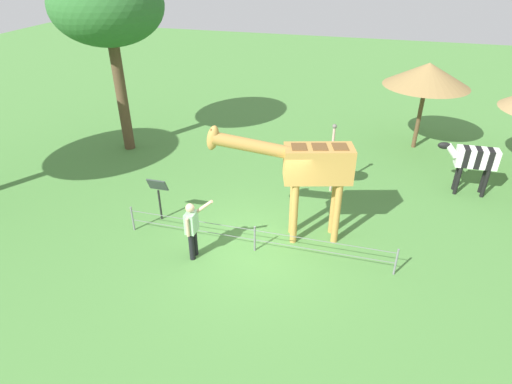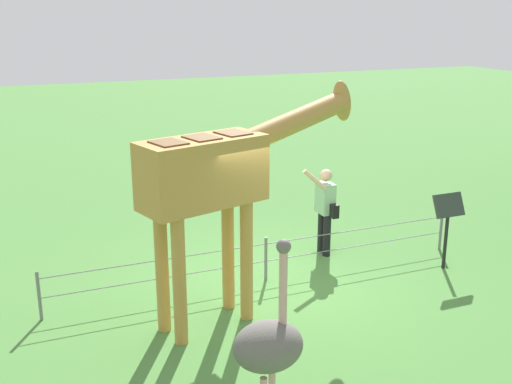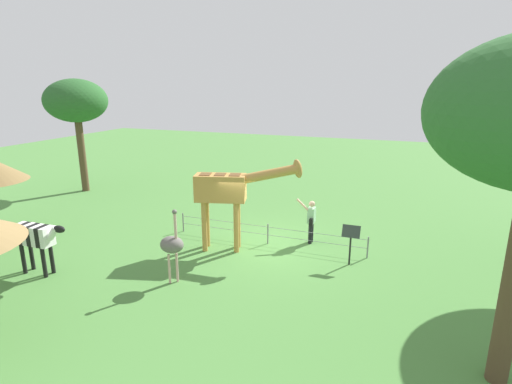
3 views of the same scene
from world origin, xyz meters
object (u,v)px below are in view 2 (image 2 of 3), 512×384
Objects in this scene: giraffe at (221,176)px; info_sign at (448,216)px; visitor at (325,207)px; ostrich at (269,346)px.

giraffe is 4.26m from info_sign.
giraffe reaches higher than info_sign.
giraffe is 2.16× the size of visitor.
info_sign is (1.59, -1.35, 0.05)m from visitor.
visitor is at bearing 55.35° from ostrich.
giraffe is at bearing -147.78° from visitor.
ostrich is 1.70× the size of info_sign.
giraffe is at bearing -176.92° from info_sign.
ostrich reaches higher than visitor.
giraffe reaches higher than visitor.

